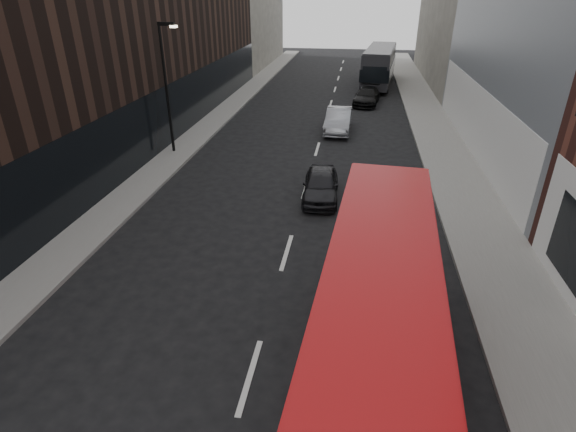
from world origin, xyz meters
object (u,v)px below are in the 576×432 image
at_px(car_a, 321,185).
at_px(car_c, 367,96).
at_px(red_bus, 377,317).
at_px(car_b, 338,120).
at_px(street_lamp, 167,80).
at_px(grey_bus, 379,65).

xyz_separation_m(car_a, car_c, (2.15, 19.25, -0.00)).
relative_size(red_bus, car_b, 2.18).
height_order(car_a, car_b, car_b).
height_order(street_lamp, car_c, street_lamp).
bearing_deg(red_bus, car_a, 105.08).
distance_m(street_lamp, car_a, 10.91).
distance_m(grey_bus, car_a, 27.96).
relative_size(street_lamp, red_bus, 0.69).
distance_m(car_b, car_c, 8.49).
bearing_deg(car_a, red_bus, -81.56).
bearing_deg(car_b, street_lamp, -146.01).
bearing_deg(street_lamp, car_b, 32.81).
relative_size(red_bus, grey_bus, 0.90).
relative_size(car_a, car_b, 0.84).
height_order(red_bus, car_b, red_bus).
distance_m(street_lamp, car_b, 11.53).
xyz_separation_m(red_bus, grey_bus, (1.13, 38.70, -0.34)).
relative_size(car_b, car_c, 1.01).
bearing_deg(car_a, car_b, 86.15).
xyz_separation_m(street_lamp, car_c, (11.18, 14.23, -3.51)).
relative_size(street_lamp, car_b, 1.50).
bearing_deg(car_a, street_lamp, 148.25).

